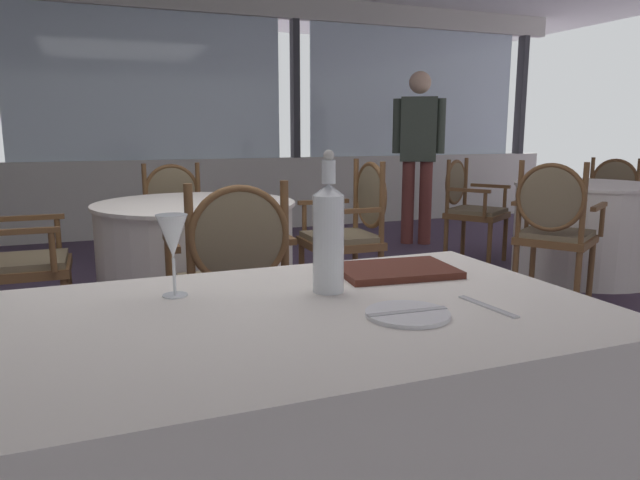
{
  "coord_description": "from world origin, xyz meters",
  "views": [
    {
      "loc": [
        -0.71,
        -2.67,
        1.17
      ],
      "look_at": [
        -0.17,
        -1.32,
        0.9
      ],
      "focal_mm": 33.0,
      "sensor_mm": 36.0,
      "label": 1
    }
  ],
  "objects_px": {
    "dining_chair_0_0": "(610,199)",
    "water_bottle": "(328,235)",
    "dining_chair_0_1": "(468,202)",
    "dining_chair_1_2": "(353,223)",
    "dining_chair_1_1": "(234,271)",
    "dining_chair_1_3": "(175,215)",
    "dining_chair_1_0": "(5,248)",
    "wine_glass": "(172,238)",
    "dining_chair_0_2": "(554,222)",
    "side_plate": "(408,314)",
    "menu_book": "(396,270)",
    "diner_person_0": "(418,147)"
  },
  "relations": [
    {
      "from": "dining_chair_0_1",
      "to": "menu_book",
      "type": "bearing_deg",
      "value": -71.47
    },
    {
      "from": "wine_glass",
      "to": "dining_chair_1_2",
      "type": "bearing_deg",
      "value": 54.29
    },
    {
      "from": "menu_book",
      "to": "dining_chair_0_1",
      "type": "height_order",
      "value": "dining_chair_0_1"
    },
    {
      "from": "dining_chair_1_2",
      "to": "dining_chair_0_0",
      "type": "bearing_deg",
      "value": -167.18
    },
    {
      "from": "dining_chair_1_1",
      "to": "dining_chair_1_0",
      "type": "bearing_deg",
      "value": 45.0
    },
    {
      "from": "side_plate",
      "to": "dining_chair_0_1",
      "type": "bearing_deg",
      "value": 52.33
    },
    {
      "from": "dining_chair_0_0",
      "to": "diner_person_0",
      "type": "distance_m",
      "value": 1.88
    },
    {
      "from": "side_plate",
      "to": "menu_book",
      "type": "relative_size",
      "value": 0.58
    },
    {
      "from": "water_bottle",
      "to": "dining_chair_0_0",
      "type": "relative_size",
      "value": 0.4
    },
    {
      "from": "wine_glass",
      "to": "dining_chair_1_0",
      "type": "relative_size",
      "value": 0.22
    },
    {
      "from": "wine_glass",
      "to": "dining_chair_0_0",
      "type": "relative_size",
      "value": 0.23
    },
    {
      "from": "dining_chair_0_0",
      "to": "water_bottle",
      "type": "bearing_deg",
      "value": 1.69
    },
    {
      "from": "menu_book",
      "to": "dining_chair_1_1",
      "type": "bearing_deg",
      "value": 111.27
    },
    {
      "from": "dining_chair_0_2",
      "to": "dining_chair_1_0",
      "type": "height_order",
      "value": "dining_chair_0_2"
    },
    {
      "from": "wine_glass",
      "to": "dining_chair_0_2",
      "type": "relative_size",
      "value": 0.22
    },
    {
      "from": "dining_chair_1_1",
      "to": "dining_chair_1_3",
      "type": "relative_size",
      "value": 1.04
    },
    {
      "from": "menu_book",
      "to": "dining_chair_0_2",
      "type": "distance_m",
      "value": 2.55
    },
    {
      "from": "dining_chair_0_2",
      "to": "water_bottle",
      "type": "bearing_deg",
      "value": -177.11
    },
    {
      "from": "dining_chair_0_1",
      "to": "dining_chair_0_2",
      "type": "bearing_deg",
      "value": -45.18
    },
    {
      "from": "side_plate",
      "to": "diner_person_0",
      "type": "bearing_deg",
      "value": 58.76
    },
    {
      "from": "dining_chair_0_1",
      "to": "dining_chair_1_2",
      "type": "relative_size",
      "value": 0.94
    },
    {
      "from": "water_bottle",
      "to": "dining_chair_1_2",
      "type": "xyz_separation_m",
      "value": [
        1.04,
        2.08,
        -0.33
      ]
    },
    {
      "from": "menu_book",
      "to": "diner_person_0",
      "type": "distance_m",
      "value": 4.46
    },
    {
      "from": "wine_glass",
      "to": "dining_chair_1_0",
      "type": "bearing_deg",
      "value": 107.19
    },
    {
      "from": "menu_book",
      "to": "dining_chair_0_1",
      "type": "bearing_deg",
      "value": 57.05
    },
    {
      "from": "dining_chair_1_2",
      "to": "dining_chair_1_3",
      "type": "relative_size",
      "value": 1.06
    },
    {
      "from": "dining_chair_0_2",
      "to": "dining_chair_1_3",
      "type": "height_order",
      "value": "dining_chair_0_2"
    },
    {
      "from": "wine_glass",
      "to": "dining_chair_0_1",
      "type": "xyz_separation_m",
      "value": [
        3.0,
        2.9,
        -0.37
      ]
    },
    {
      "from": "menu_book",
      "to": "dining_chair_1_2",
      "type": "bearing_deg",
      "value": 74.62
    },
    {
      "from": "water_bottle",
      "to": "wine_glass",
      "type": "xyz_separation_m",
      "value": [
        -0.38,
        0.11,
        -0.0
      ]
    },
    {
      "from": "side_plate",
      "to": "menu_book",
      "type": "distance_m",
      "value": 0.41
    },
    {
      "from": "dining_chair_1_1",
      "to": "dining_chair_1_2",
      "type": "bearing_deg",
      "value": -45.08
    },
    {
      "from": "dining_chair_1_3",
      "to": "diner_person_0",
      "type": "relative_size",
      "value": 0.53
    },
    {
      "from": "side_plate",
      "to": "dining_chair_1_0",
      "type": "height_order",
      "value": "dining_chair_1_0"
    },
    {
      "from": "water_bottle",
      "to": "dining_chair_0_1",
      "type": "xyz_separation_m",
      "value": [
        2.61,
        3.01,
        -0.37
      ]
    },
    {
      "from": "dining_chair_1_1",
      "to": "dining_chair_1_3",
      "type": "bearing_deg",
      "value": 0.0
    },
    {
      "from": "dining_chair_0_2",
      "to": "dining_chair_1_1",
      "type": "bearing_deg",
      "value": 161.07
    },
    {
      "from": "wine_glass",
      "to": "dining_chair_1_0",
      "type": "xyz_separation_m",
      "value": [
        -0.62,
        2.01,
        -0.36
      ]
    },
    {
      "from": "dining_chair_1_3",
      "to": "dining_chair_1_2",
      "type": "bearing_deg",
      "value": 45.15
    },
    {
      "from": "side_plate",
      "to": "diner_person_0",
      "type": "distance_m",
      "value": 4.87
    },
    {
      "from": "menu_book",
      "to": "diner_person_0",
      "type": "xyz_separation_m",
      "value": [
        2.35,
        3.79,
        0.24
      ]
    },
    {
      "from": "side_plate",
      "to": "dining_chair_0_0",
      "type": "distance_m",
      "value": 4.9
    },
    {
      "from": "side_plate",
      "to": "wine_glass",
      "type": "xyz_separation_m",
      "value": [
        -0.47,
        0.37,
        0.15
      ]
    },
    {
      "from": "menu_book",
      "to": "dining_chair_0_2",
      "type": "height_order",
      "value": "dining_chair_0_2"
    },
    {
      "from": "side_plate",
      "to": "dining_chair_0_1",
      "type": "distance_m",
      "value": 4.14
    },
    {
      "from": "wine_glass",
      "to": "dining_chair_0_0",
      "type": "height_order",
      "value": "wine_glass"
    },
    {
      "from": "menu_book",
      "to": "dining_chair_0_0",
      "type": "distance_m",
      "value": 4.55
    },
    {
      "from": "side_plate",
      "to": "dining_chair_1_3",
      "type": "distance_m",
      "value": 3.38
    },
    {
      "from": "dining_chair_0_0",
      "to": "dining_chair_1_0",
      "type": "distance_m",
      "value": 5.03
    },
    {
      "from": "wine_glass",
      "to": "dining_chair_1_3",
      "type": "bearing_deg",
      "value": 82.16
    }
  ]
}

